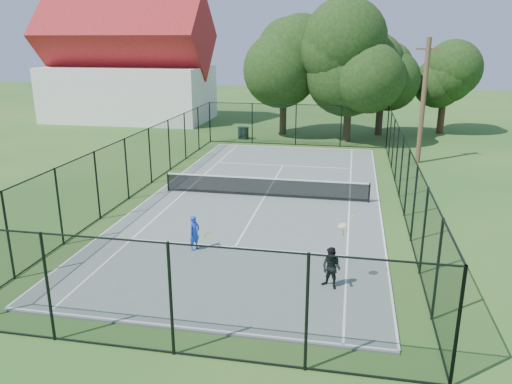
% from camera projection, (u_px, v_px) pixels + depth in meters
% --- Properties ---
extents(ground, '(120.00, 120.00, 0.00)m').
position_uv_depth(ground, '(265.00, 198.00, 24.55)').
color(ground, '#22561D').
extents(tennis_court, '(11.00, 24.00, 0.06)m').
position_uv_depth(tennis_court, '(265.00, 197.00, 24.54)').
color(tennis_court, slate).
rests_on(tennis_court, ground).
extents(tennis_net, '(10.08, 0.08, 0.95)m').
position_uv_depth(tennis_net, '(265.00, 186.00, 24.38)').
color(tennis_net, black).
rests_on(tennis_net, tennis_court).
extents(fence, '(13.10, 26.10, 3.00)m').
position_uv_depth(fence, '(265.00, 168.00, 24.11)').
color(fence, black).
rests_on(fence, ground).
extents(tree_near_left, '(6.37, 6.37, 8.31)m').
position_uv_depth(tree_near_left, '(284.00, 70.00, 39.65)').
color(tree_near_left, '#332114').
rests_on(tree_near_left, ground).
extents(tree_near_mid, '(6.98, 6.98, 9.13)m').
position_uv_depth(tree_near_mid, '(350.00, 66.00, 36.47)').
color(tree_near_mid, '#332114').
rests_on(tree_near_mid, ground).
extents(tree_near_right, '(5.36, 5.36, 7.40)m').
position_uv_depth(tree_near_right, '(382.00, 76.00, 39.32)').
color(tree_near_right, '#332114').
rests_on(tree_near_right, ground).
extents(tree_far_right, '(4.92, 4.92, 6.51)m').
position_uv_depth(tree_far_right, '(445.00, 84.00, 40.30)').
color(tree_far_right, '#332114').
rests_on(tree_far_right, ground).
extents(building, '(15.30, 8.15, 11.87)m').
position_uv_depth(building, '(128.00, 67.00, 46.84)').
color(building, silver).
rests_on(building, ground).
extents(trash_bin_left, '(0.58, 0.58, 0.94)m').
position_uv_depth(trash_bin_left, '(241.00, 133.00, 38.91)').
color(trash_bin_left, black).
rests_on(trash_bin_left, ground).
extents(trash_bin_right, '(0.58, 0.58, 0.93)m').
position_uv_depth(trash_bin_right, '(245.00, 133.00, 38.81)').
color(trash_bin_right, black).
rests_on(trash_bin_right, ground).
extents(utility_pole, '(1.40, 0.30, 7.60)m').
position_uv_depth(utility_pole, '(423.00, 101.00, 30.37)').
color(utility_pole, '#4C3823').
rests_on(utility_pole, ground).
extents(player_blue, '(0.83, 0.56, 1.30)m').
position_uv_depth(player_blue, '(195.00, 233.00, 18.16)').
color(player_blue, '#163EBE').
rests_on(player_blue, tennis_court).
extents(player_black, '(1.00, 0.94, 2.24)m').
position_uv_depth(player_black, '(331.00, 268.00, 15.34)').
color(player_black, black).
rests_on(player_black, tennis_court).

